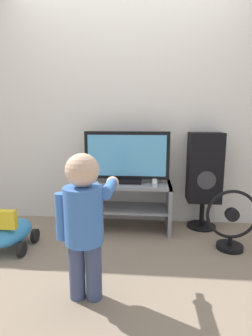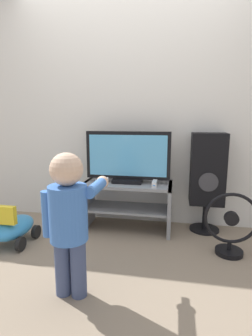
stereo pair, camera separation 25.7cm
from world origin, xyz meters
The scene contains 10 objects.
ground_plane centered at (0.00, 0.00, 0.00)m, with size 16.00×16.00×0.00m, color gray.
wall_back centered at (0.00, 0.49, 1.30)m, with size 10.00×0.06×2.60m.
tv_stand centered at (0.00, 0.21, 0.33)m, with size 0.92×0.41×0.50m.
television centered at (0.00, 0.23, 0.76)m, with size 0.87×0.20×0.53m.
game_console centered at (0.29, 0.14, 0.53)m, with size 0.04×0.20×0.05m.
remote_primary centered at (-0.31, 0.14, 0.51)m, with size 0.08×0.13×0.03m.
child centered at (-0.17, -0.91, 0.56)m, with size 0.36×0.53×0.95m.
speaker_tower centered at (0.81, 0.32, 0.63)m, with size 0.34×0.30×1.02m.
floor_fan centered at (0.97, -0.16, 0.25)m, with size 0.45×0.23×0.55m.
ride_on_toy centered at (-0.99, -0.33, 0.16)m, with size 0.33×0.49×0.41m.
Camera 2 is at (0.48, -2.40, 1.15)m, focal length 28.00 mm.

